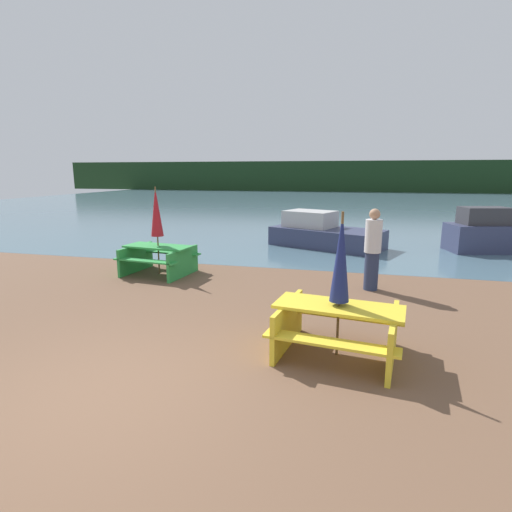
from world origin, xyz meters
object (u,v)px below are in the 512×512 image
Objects in this scene: boat_second at (497,234)px; person at (373,250)px; boat at (323,234)px; picnic_table_yellow at (338,325)px; picnic_table_green at (159,257)px; umbrella_crimson at (156,212)px; umbrella_navy at (341,258)px.

boat_second is 6.91m from person.
boat is 1.19× the size of boat_second.
boat_second is at bearing 53.00° from person.
picnic_table_yellow is 1.05× the size of picnic_table_green.
umbrella_crimson reaches higher than boat_second.
umbrella_crimson reaches higher than person.
boat is at bearing 95.90° from picnic_table_yellow.
boat is at bearing 95.90° from umbrella_navy.
umbrella_crimson is at bearing -104.53° from boat.
person is (0.58, 3.48, -0.51)m from umbrella_navy.
umbrella_crimson is at bearing -163.68° from boat_second.
umbrella_navy is 3.56m from person.
boat is 2.30× the size of person.
picnic_table_green is at bearing 90.00° from umbrella_crimson.
umbrella_crimson is (0.00, -0.00, 1.14)m from picnic_table_green.
boat_second is at bearing 62.26° from umbrella_navy.
picnic_table_yellow reaches higher than picnic_table_green.
umbrella_crimson is (-4.64, 3.61, 1.14)m from picnic_table_yellow.
umbrella_navy is (0.00, -0.00, 0.97)m from picnic_table_yellow.
boat_second reaches higher than picnic_table_yellow.
picnic_table_green is 0.45× the size of boat.
picnic_table_yellow is at bearing 90.00° from umbrella_navy.
picnic_table_green is (-4.64, 3.61, 0.00)m from picnic_table_yellow.
umbrella_navy is 0.59× the size of boat_second.
picnic_table_yellow is at bearing -99.39° from person.
boat is at bearing 106.04° from person.
picnic_table_yellow is 1.08× the size of person.
umbrella_navy is at bearing -61.35° from boat.
umbrella_crimson is 6.31m from boat.
boat is (-0.88, 8.55, -0.96)m from umbrella_navy.
person reaches higher than picnic_table_green.
picnic_table_yellow is at bearing -37.90° from picnic_table_green.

